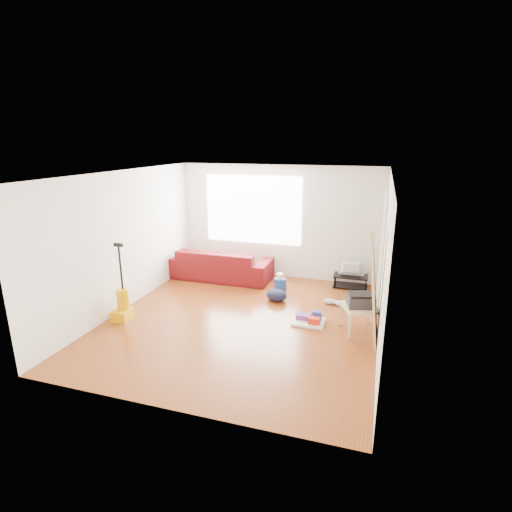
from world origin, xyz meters
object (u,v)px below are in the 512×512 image
(sofa, at_px, (220,278))
(side_table, at_px, (360,310))
(cleaning_tray, at_px, (310,320))
(bucket, at_px, (280,290))
(backpack, at_px, (276,301))
(vacuum, at_px, (122,306))
(tv_stand, at_px, (350,281))

(sofa, relative_size, side_table, 3.36)
(side_table, height_order, cleaning_tray, side_table)
(side_table, xyz_separation_m, bucket, (-1.68, 1.41, -0.36))
(sofa, height_order, side_table, side_table)
(backpack, distance_m, vacuum, 2.84)
(sofa, bearing_deg, side_table, 151.17)
(side_table, distance_m, cleaning_tray, 0.87)
(side_table, bearing_deg, backpack, 152.91)
(sofa, distance_m, tv_stand, 2.88)
(side_table, height_order, backpack, side_table)
(tv_stand, distance_m, bucket, 1.51)
(side_table, xyz_separation_m, vacuum, (-3.95, -0.77, -0.11))
(backpack, bearing_deg, vacuum, -125.64)
(sofa, distance_m, vacuum, 2.64)
(sofa, bearing_deg, tv_stand, -174.61)
(sofa, distance_m, side_table, 3.63)
(tv_stand, xyz_separation_m, vacuum, (-3.65, -2.78, 0.11))
(cleaning_tray, xyz_separation_m, vacuum, (-3.13, -0.82, 0.19))
(tv_stand, distance_m, backpack, 1.77)
(tv_stand, height_order, side_table, side_table)
(bucket, relative_size, cleaning_tray, 0.46)
(cleaning_tray, bearing_deg, bucket, 122.23)
(vacuum, bearing_deg, bucket, 40.72)
(sofa, xyz_separation_m, cleaning_tray, (2.34, -1.69, 0.06))
(side_table, height_order, vacuum, vacuum)
(bucket, distance_m, cleaning_tray, 1.61)
(tv_stand, relative_size, vacuum, 0.52)
(cleaning_tray, bearing_deg, vacuum, -165.38)
(sofa, distance_m, backpack, 1.81)
(sofa, relative_size, backpack, 5.52)
(backpack, height_order, vacuum, vacuum)
(bucket, bearing_deg, vacuum, -136.16)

